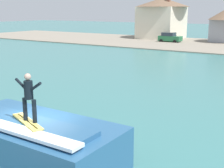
# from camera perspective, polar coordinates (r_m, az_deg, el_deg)

# --- Properties ---
(ground_plane) EXTENTS (260.00, 260.00, 0.00)m
(ground_plane) POSITION_cam_1_polar(r_m,az_deg,el_deg) (13.88, -12.33, -12.15)
(ground_plane) COLOR #377271
(wave_crest) EXTENTS (7.10, 3.39, 1.83)m
(wave_crest) POSITION_cam_1_polar(r_m,az_deg,el_deg) (13.00, -14.00, -9.88)
(wave_crest) COLOR #285780
(wave_crest) RESTS_ON ground_plane
(surfboard) EXTENTS (2.16, 1.17, 0.06)m
(surfboard) POSITION_cam_1_polar(r_m,az_deg,el_deg) (12.16, -14.94, -6.51)
(surfboard) COLOR #EAD159
(surfboard) RESTS_ON wave_crest
(surfer) EXTENTS (1.30, 0.32, 1.78)m
(surfer) POSITION_cam_1_polar(r_m,az_deg,el_deg) (11.77, -14.68, -1.88)
(surfer) COLOR black
(surfer) RESTS_ON surfboard
(car_near_shore) EXTENTS (4.08, 2.27, 1.86)m
(car_near_shore) POSITION_cam_1_polar(r_m,az_deg,el_deg) (59.96, 10.31, 8.21)
(car_near_shore) COLOR #23663D
(car_near_shore) RESTS_ON ground_plane
(house_with_chimney) EXTENTS (11.14, 11.14, 8.79)m
(house_with_chimney) POSITION_cam_1_polar(r_m,az_deg,el_deg) (67.22, 8.91, 11.92)
(house_with_chimney) COLOR beige
(house_with_chimney) RESTS_ON ground_plane
(tree_short_bushy) EXTENTS (2.97, 2.97, 7.18)m
(tree_short_bushy) POSITION_cam_1_polar(r_m,az_deg,el_deg) (65.16, 8.70, 12.71)
(tree_short_bushy) COLOR brown
(tree_short_bushy) RESTS_ON ground_plane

